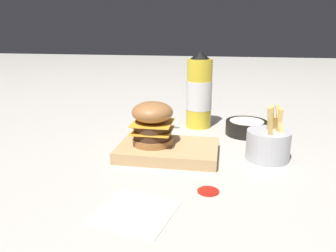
{
  "coord_description": "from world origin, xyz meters",
  "views": [
    {
      "loc": [
        0.1,
        -0.7,
        0.31
      ],
      "look_at": [
        -0.03,
        0.06,
        0.08
      ],
      "focal_mm": 35.0,
      "sensor_mm": 36.0,
      "label": 1
    }
  ],
  "objects": [
    {
      "name": "side_bowl",
      "position": [
        0.17,
        0.27,
        0.02
      ],
      "size": [
        0.12,
        0.12,
        0.04
      ],
      "color": "black",
      "rests_on": "ground_plane"
    },
    {
      "name": "spoon",
      "position": [
        -0.15,
        0.27,
        0.01
      ],
      "size": [
        0.15,
        0.05,
        0.01
      ],
      "rotation": [
        0.0,
        0.0,
        3.33
      ],
      "color": "#B2B2B7",
      "rests_on": "ground_plane"
    },
    {
      "name": "serving_board",
      "position": [
        -0.03,
        0.06,
        0.01
      ],
      "size": [
        0.25,
        0.16,
        0.03
      ],
      "color": "tan",
      "rests_on": "ground_plane"
    },
    {
      "name": "burger",
      "position": [
        -0.07,
        0.06,
        0.08
      ],
      "size": [
        0.1,
        0.1,
        0.11
      ],
      "color": "#9E6638",
      "rests_on": "serving_board"
    },
    {
      "name": "ketchup_puddle",
      "position": [
        0.08,
        -0.11,
        0.0
      ],
      "size": [
        0.04,
        0.04,
        0.0
      ],
      "color": "#B21E14",
      "rests_on": "ground_plane"
    },
    {
      "name": "fries_basket",
      "position": [
        0.21,
        0.08,
        0.04
      ],
      "size": [
        0.1,
        0.1,
        0.14
      ],
      "color": "#B7B7BC",
      "rests_on": "ground_plane"
    },
    {
      "name": "ketchup_bottle",
      "position": [
        0.02,
        0.32,
        0.11
      ],
      "size": [
        0.08,
        0.08,
        0.24
      ],
      "color": "yellow",
      "rests_on": "ground_plane"
    },
    {
      "name": "parchment_square",
      "position": [
        -0.04,
        -0.21,
        0.0
      ],
      "size": [
        0.15,
        0.15,
        0.0
      ],
      "color": "beige",
      "rests_on": "ground_plane"
    },
    {
      "name": "ground_plane",
      "position": [
        0.0,
        0.0,
        0.0
      ],
      "size": [
        6.0,
        6.0,
        0.0
      ],
      "primitive_type": "plane",
      "color": "#B7B2A8"
    }
  ]
}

